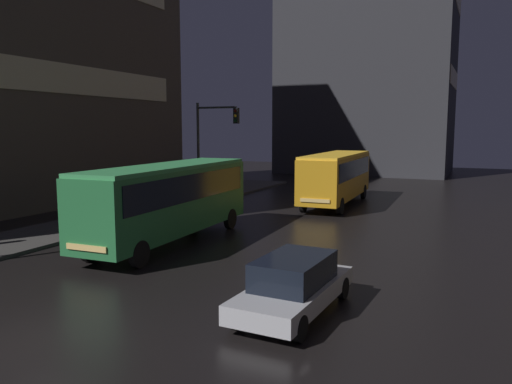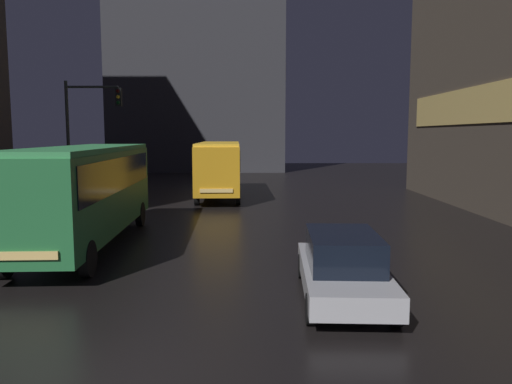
# 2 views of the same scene
# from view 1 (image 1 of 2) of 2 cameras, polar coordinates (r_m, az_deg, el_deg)

# --- Properties ---
(ground_plane) EXTENTS (120.00, 120.00, 0.00)m
(ground_plane) POSITION_cam_1_polar(r_m,az_deg,el_deg) (13.25, -24.05, -15.31)
(ground_plane) COLOR black
(sidewalk_left) EXTENTS (4.00, 48.00, 0.15)m
(sidewalk_left) POSITION_cam_1_polar(r_m,az_deg,el_deg) (26.14, -20.55, -3.93)
(sidewalk_left) COLOR #3D3A38
(sidewalk_left) RESTS_ON ground
(building_far_backdrop) EXTENTS (18.07, 12.00, 28.33)m
(building_far_backdrop) POSITION_cam_1_polar(r_m,az_deg,el_deg) (58.89, 12.73, 16.12)
(building_far_backdrop) COLOR #2D2D33
(building_far_backdrop) RESTS_ON ground
(bus_near) EXTENTS (2.87, 10.52, 3.41)m
(bus_near) POSITION_cam_1_polar(r_m,az_deg,el_deg) (21.76, -9.89, -0.35)
(bus_near) COLOR #236B38
(bus_near) RESTS_ON ground
(bus_far) EXTENTS (2.86, 10.10, 3.33)m
(bus_far) POSITION_cam_1_polar(r_m,az_deg,el_deg) (32.65, 9.19, 2.11)
(bus_far) COLOR orange
(bus_far) RESTS_ON ground
(car_taxi) EXTENTS (2.05, 4.79, 1.55)m
(car_taxi) POSITION_cam_1_polar(r_m,az_deg,el_deg) (13.68, 4.37, -10.47)
(car_taxi) COLOR #B7B7BC
(car_taxi) RESTS_ON ground
(traffic_light_main) EXTENTS (2.85, 0.35, 6.48)m
(traffic_light_main) POSITION_cam_1_polar(r_m,az_deg,el_deg) (30.21, -5.13, 6.08)
(traffic_light_main) COLOR #2D2D2D
(traffic_light_main) RESTS_ON ground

